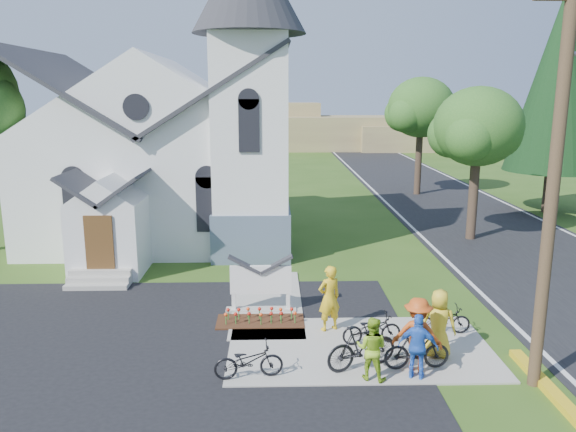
{
  "coord_description": "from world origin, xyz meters",
  "views": [
    {
      "loc": [
        -0.8,
        -13.39,
        6.69
      ],
      "look_at": [
        -0.3,
        5.0,
        2.68
      ],
      "focal_mm": 35.0,
      "sensor_mm": 36.0,
      "label": 1
    }
  ],
  "objects_px": {
    "cyclist_0": "(329,298)",
    "cyclist_3": "(417,334)",
    "church_sign": "(261,280)",
    "bike_2": "(372,329)",
    "bike_3": "(417,350)",
    "bike_0": "(249,361)",
    "cyclist_2": "(418,346)",
    "cyclist_1": "(372,348)",
    "cyclist_4": "(439,323)",
    "bike_4": "(443,320)",
    "bike_1": "(362,346)",
    "utility_pole": "(559,155)"
  },
  "relations": [
    {
      "from": "cyclist_0",
      "to": "cyclist_3",
      "type": "distance_m",
      "value": 3.1
    },
    {
      "from": "church_sign",
      "to": "bike_2",
      "type": "bearing_deg",
      "value": -39.46
    },
    {
      "from": "church_sign",
      "to": "bike_3",
      "type": "distance_m",
      "value": 5.58
    },
    {
      "from": "bike_0",
      "to": "cyclist_2",
      "type": "bearing_deg",
      "value": -99.76
    },
    {
      "from": "church_sign",
      "to": "cyclist_1",
      "type": "relative_size",
      "value": 1.43
    },
    {
      "from": "cyclist_4",
      "to": "bike_4",
      "type": "relative_size",
      "value": 1.15
    },
    {
      "from": "bike_0",
      "to": "church_sign",
      "type": "bearing_deg",
      "value": -10.91
    },
    {
      "from": "bike_0",
      "to": "bike_4",
      "type": "height_order",
      "value": "bike_0"
    },
    {
      "from": "cyclist_4",
      "to": "cyclist_3",
      "type": "bearing_deg",
      "value": 64.84
    },
    {
      "from": "church_sign",
      "to": "bike_1",
      "type": "bearing_deg",
      "value": -56.63
    },
    {
      "from": "cyclist_2",
      "to": "cyclist_4",
      "type": "relative_size",
      "value": 0.89
    },
    {
      "from": "cyclist_1",
      "to": "bike_2",
      "type": "xyz_separation_m",
      "value": [
        0.34,
        1.89,
        -0.34
      ]
    },
    {
      "from": "bike_1",
      "to": "bike_3",
      "type": "height_order",
      "value": "bike_1"
    },
    {
      "from": "church_sign",
      "to": "bike_1",
      "type": "height_order",
      "value": "church_sign"
    },
    {
      "from": "cyclist_0",
      "to": "church_sign",
      "type": "bearing_deg",
      "value": -63.07
    },
    {
      "from": "cyclist_2",
      "to": "bike_2",
      "type": "xyz_separation_m",
      "value": [
        -0.76,
        1.89,
        -0.37
      ]
    },
    {
      "from": "cyclist_3",
      "to": "church_sign",
      "type": "bearing_deg",
      "value": -29.05
    },
    {
      "from": "cyclist_0",
      "to": "bike_4",
      "type": "relative_size",
      "value": 1.23
    },
    {
      "from": "cyclist_0",
      "to": "cyclist_2",
      "type": "height_order",
      "value": "cyclist_0"
    },
    {
      "from": "bike_1",
      "to": "cyclist_2",
      "type": "xyz_separation_m",
      "value": [
        1.25,
        -0.51,
        0.23
      ]
    },
    {
      "from": "bike_2",
      "to": "bike_3",
      "type": "distance_m",
      "value": 1.69
    },
    {
      "from": "bike_3",
      "to": "cyclist_1",
      "type": "bearing_deg",
      "value": 106.45
    },
    {
      "from": "bike_0",
      "to": "cyclist_1",
      "type": "relative_size",
      "value": 1.07
    },
    {
      "from": "cyclist_0",
      "to": "cyclist_2",
      "type": "distance_m",
      "value": 3.39
    },
    {
      "from": "bike_3",
      "to": "cyclist_4",
      "type": "relative_size",
      "value": 0.92
    },
    {
      "from": "cyclist_3",
      "to": "cyclist_4",
      "type": "bearing_deg",
      "value": -118.38
    },
    {
      "from": "bike_1",
      "to": "bike_2",
      "type": "relative_size",
      "value": 1.17
    },
    {
      "from": "cyclist_1",
      "to": "bike_2",
      "type": "height_order",
      "value": "cyclist_1"
    },
    {
      "from": "cyclist_2",
      "to": "bike_4",
      "type": "relative_size",
      "value": 1.02
    },
    {
      "from": "cyclist_0",
      "to": "cyclist_1",
      "type": "relative_size",
      "value": 1.25
    },
    {
      "from": "bike_1",
      "to": "cyclist_4",
      "type": "distance_m",
      "value": 2.18
    },
    {
      "from": "cyclist_2",
      "to": "cyclist_4",
      "type": "distance_m",
      "value": 1.4
    },
    {
      "from": "church_sign",
      "to": "bike_2",
      "type": "height_order",
      "value": "church_sign"
    },
    {
      "from": "bike_1",
      "to": "cyclist_3",
      "type": "height_order",
      "value": "cyclist_3"
    },
    {
      "from": "bike_3",
      "to": "cyclist_4",
      "type": "xyz_separation_m",
      "value": [
        0.72,
        0.69,
        0.4
      ]
    },
    {
      "from": "utility_pole",
      "to": "bike_1",
      "type": "xyz_separation_m",
      "value": [
        -4.0,
        0.81,
        -4.78
      ]
    },
    {
      "from": "cyclist_1",
      "to": "bike_2",
      "type": "relative_size",
      "value": 0.95
    },
    {
      "from": "utility_pole",
      "to": "cyclist_4",
      "type": "height_order",
      "value": "utility_pole"
    },
    {
      "from": "cyclist_0",
      "to": "bike_1",
      "type": "bearing_deg",
      "value": 78.98
    },
    {
      "from": "bike_0",
      "to": "bike_2",
      "type": "distance_m",
      "value": 3.71
    },
    {
      "from": "cyclist_0",
      "to": "cyclist_1",
      "type": "height_order",
      "value": "cyclist_0"
    },
    {
      "from": "bike_0",
      "to": "cyclist_4",
      "type": "relative_size",
      "value": 0.92
    },
    {
      "from": "bike_1",
      "to": "bike_4",
      "type": "distance_m",
      "value": 3.27
    },
    {
      "from": "church_sign",
      "to": "cyclist_3",
      "type": "bearing_deg",
      "value": -45.85
    },
    {
      "from": "cyclist_2",
      "to": "cyclist_3",
      "type": "distance_m",
      "value": 0.42
    },
    {
      "from": "cyclist_3",
      "to": "cyclist_4",
      "type": "height_order",
      "value": "cyclist_3"
    },
    {
      "from": "cyclist_0",
      "to": "cyclist_1",
      "type": "distance_m",
      "value": 2.94
    },
    {
      "from": "bike_0",
      "to": "cyclist_4",
      "type": "bearing_deg",
      "value": -86.24
    },
    {
      "from": "utility_pole",
      "to": "cyclist_1",
      "type": "distance_m",
      "value": 6.0
    },
    {
      "from": "cyclist_2",
      "to": "bike_3",
      "type": "bearing_deg",
      "value": -82.92
    }
  ]
}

